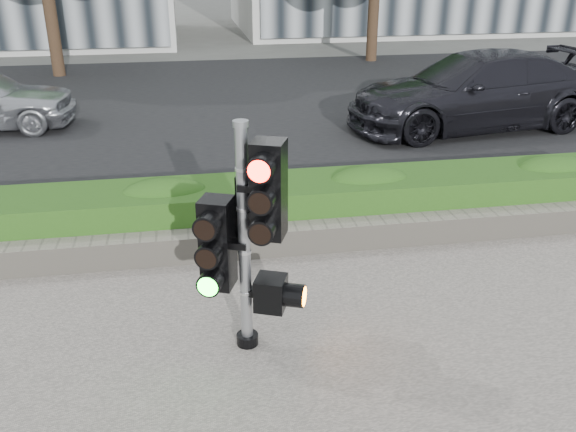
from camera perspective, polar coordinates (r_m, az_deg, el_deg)
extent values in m
plane|color=#51514C|center=(6.03, 0.44, -11.87)|extent=(120.00, 120.00, 0.00)
cube|color=black|center=(15.26, -6.34, 10.33)|extent=(60.00, 13.00, 0.02)
cube|color=gray|center=(8.73, -3.23, 0.42)|extent=(60.00, 0.25, 0.12)
cube|color=gray|center=(7.54, -2.12, -2.30)|extent=(12.00, 0.32, 0.34)
cube|color=#468127|center=(8.06, -2.77, 0.78)|extent=(12.00, 1.00, 0.68)
cylinder|color=black|center=(19.72, -21.44, 17.87)|extent=(0.36, 0.36, 4.03)
cylinder|color=black|center=(21.37, 8.03, 18.91)|extent=(0.36, 0.36, 3.58)
cylinder|color=black|center=(5.97, -3.82, -11.40)|extent=(0.21, 0.21, 0.10)
cylinder|color=gray|center=(5.44, -4.10, -2.60)|extent=(0.11, 0.11, 2.14)
cylinder|color=gray|center=(5.06, -4.46, 8.61)|extent=(0.14, 0.14, 0.05)
cube|color=#FF1107|center=(5.14, -1.80, 2.48)|extent=(0.35, 0.35, 0.86)
cube|color=#14E51E|center=(5.49, -6.60, -2.54)|extent=(0.35, 0.35, 0.86)
cube|color=black|center=(5.53, -3.19, 1.12)|extent=(0.35, 0.35, 0.58)
cube|color=orange|center=(5.65, -1.61, -7.19)|extent=(0.35, 0.35, 0.31)
imported|color=black|center=(13.48, 17.06, 11.13)|extent=(5.58, 2.76, 1.56)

